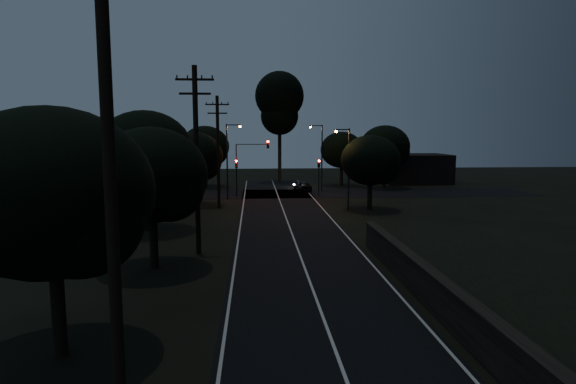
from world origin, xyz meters
TOP-DOWN VIEW (x-y plane):
  - ground at (0.00, 0.00)m, footprint 160.00×160.00m
  - road_surface at (0.00, 31.12)m, footprint 60.00×70.00m
  - retaining_wall at (7.74, 3.00)m, footprint 6.93×26.00m
  - utility_pole_near at (-6.00, -2.00)m, footprint 2.20×0.30m
  - utility_pole_mid at (-6.00, 15.00)m, footprint 2.20×0.30m
  - utility_pole_far at (-6.00, 32.00)m, footprint 2.20×0.30m
  - tree_left_a at (-8.77, 1.87)m, footprint 6.38×6.38m
  - tree_left_b at (-7.79, 11.88)m, footprint 5.90×5.90m
  - tree_left_c at (-10.25, 21.86)m, footprint 6.94×6.94m
  - tree_left_d at (-8.30, 33.89)m, footprint 5.68×5.68m
  - tree_far_nw at (-8.78, 49.87)m, footprint 6.27×6.27m
  - tree_far_w at (-13.77, 45.87)m, footprint 6.63×6.63m
  - tree_far_ne at (9.20, 49.89)m, footprint 5.68×5.68m
  - tree_far_e at (14.22, 46.87)m, footprint 6.30×6.30m
  - tree_right_a at (8.19, 29.89)m, footprint 5.44×5.44m
  - tall_pine at (1.00, 55.00)m, footprint 6.85×6.85m
  - building_left at (-20.00, 52.00)m, footprint 10.00×8.00m
  - building_right at (20.00, 53.00)m, footprint 9.00×7.00m
  - signal_left at (-4.60, 39.99)m, footprint 0.28×0.35m
  - signal_right at (4.60, 39.99)m, footprint 0.28×0.35m
  - signal_mast at (-2.91, 39.99)m, footprint 3.70×0.35m
  - streetlight_a at (-5.31, 38.00)m, footprint 1.66×0.26m
  - streetlight_b at (5.31, 44.00)m, footprint 1.66×0.26m
  - streetlight_c at (5.83, 30.00)m, footprint 1.46×0.26m
  - car at (3.20, 44.07)m, footprint 2.17×3.97m

SIDE VIEW (x-z plane):
  - ground at x=0.00m, z-range 0.00..0.00m
  - road_surface at x=0.00m, z-range 0.00..0.03m
  - retaining_wall at x=7.74m, z-range -0.18..1.42m
  - car at x=3.20m, z-range 0.00..1.28m
  - building_right at x=20.00m, z-range 0.00..4.00m
  - building_left at x=-20.00m, z-range 0.00..4.40m
  - signal_left at x=-4.60m, z-range 0.79..4.89m
  - signal_right at x=4.60m, z-range 0.79..4.89m
  - signal_mast at x=-2.91m, z-range 1.21..7.46m
  - streetlight_c at x=5.83m, z-range 0.60..8.10m
  - tree_right_a at x=8.19m, z-range 1.03..7.93m
  - streetlight_a at x=-5.31m, z-range 0.64..8.64m
  - streetlight_b at x=5.31m, z-range 0.64..8.64m
  - tree_far_ne at x=9.20m, z-range 1.05..8.23m
  - tree_left_d at x=-8.30m, z-range 1.07..8.27m
  - tree_left_b at x=-7.79m, z-range 1.11..8.62m
  - tree_far_nw at x=-8.78m, z-range 1.17..9.11m
  - tree_far_e at x=14.22m, z-range 1.18..9.18m
  - tree_left_a at x=-8.77m, z-range 1.19..9.25m
  - utility_pole_far at x=-6.00m, z-range 0.23..10.73m
  - tree_far_w at x=-13.77m, z-range 1.27..9.73m
  - tree_left_c at x=-10.25m, z-range 1.29..10.05m
  - utility_pole_mid at x=-6.00m, z-range 0.24..11.24m
  - utility_pole_near at x=-6.00m, z-range 0.25..12.25m
  - tall_pine at x=1.00m, z-range 3.44..19.02m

